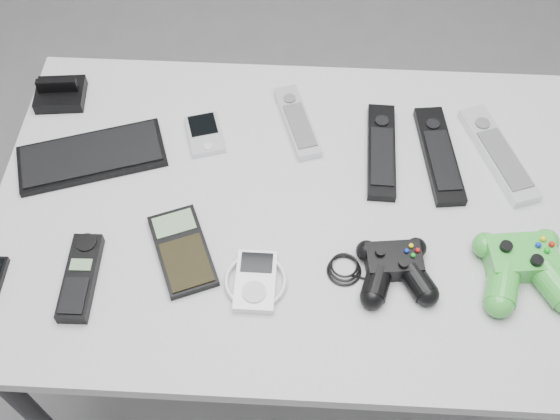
{
  "coord_description": "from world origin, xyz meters",
  "views": [
    {
      "loc": [
        -0.02,
        -0.74,
        1.72
      ],
      "look_at": [
        -0.06,
        -0.09,
        0.76
      ],
      "focal_mm": 42.0,
      "sensor_mm": 36.0,
      "label": 1
    }
  ],
  "objects_px": {
    "remote_silver_a": "(297,121)",
    "controller_black": "(395,267)",
    "pda_keyboard": "(92,156)",
    "cordless_handset": "(80,277)",
    "desk": "(300,224)",
    "remote_black_b": "(439,154)",
    "pda": "(205,134)",
    "remote_black_a": "(381,150)",
    "calculator": "(182,250)",
    "controller_green": "(524,265)",
    "remote_silver_b": "(498,153)",
    "mp3_player": "(255,281)"
  },
  "relations": [
    {
      "from": "remote_silver_a",
      "to": "controller_black",
      "type": "xyz_separation_m",
      "value": [
        0.17,
        -0.33,
        0.01
      ]
    },
    {
      "from": "pda_keyboard",
      "to": "cordless_handset",
      "type": "distance_m",
      "value": 0.26
    },
    {
      "from": "desk",
      "to": "remote_black_b",
      "type": "bearing_deg",
      "value": 25.47
    },
    {
      "from": "pda",
      "to": "remote_silver_a",
      "type": "distance_m",
      "value": 0.18
    },
    {
      "from": "remote_black_a",
      "to": "calculator",
      "type": "distance_m",
      "value": 0.42
    },
    {
      "from": "remote_black_b",
      "to": "controller_green",
      "type": "bearing_deg",
      "value": -71.55
    },
    {
      "from": "remote_silver_b",
      "to": "mp3_player",
      "type": "distance_m",
      "value": 0.53
    },
    {
      "from": "remote_silver_a",
      "to": "cordless_handset",
      "type": "relative_size",
      "value": 1.17
    },
    {
      "from": "remote_silver_a",
      "to": "remote_silver_b",
      "type": "distance_m",
      "value": 0.39
    },
    {
      "from": "desk",
      "to": "remote_black_b",
      "type": "relative_size",
      "value": 4.87
    },
    {
      "from": "remote_silver_a",
      "to": "remote_black_a",
      "type": "height_order",
      "value": "remote_black_a"
    },
    {
      "from": "remote_black_a",
      "to": "remote_silver_b",
      "type": "height_order",
      "value": "same"
    },
    {
      "from": "desk",
      "to": "controller_black",
      "type": "relative_size",
      "value": 5.05
    },
    {
      "from": "desk",
      "to": "calculator",
      "type": "height_order",
      "value": "calculator"
    },
    {
      "from": "pda_keyboard",
      "to": "calculator",
      "type": "height_order",
      "value": "same"
    },
    {
      "from": "pda_keyboard",
      "to": "remote_silver_b",
      "type": "bearing_deg",
      "value": -15.63
    },
    {
      "from": "remote_black_a",
      "to": "mp3_player",
      "type": "distance_m",
      "value": 0.36
    },
    {
      "from": "mp3_player",
      "to": "controller_black",
      "type": "height_order",
      "value": "controller_black"
    },
    {
      "from": "remote_silver_b",
      "to": "mp3_player",
      "type": "relative_size",
      "value": 2.1
    },
    {
      "from": "controller_green",
      "to": "desk",
      "type": "bearing_deg",
      "value": 155.19
    },
    {
      "from": "pda_keyboard",
      "to": "remote_silver_a",
      "type": "relative_size",
      "value": 1.47
    },
    {
      "from": "remote_silver_b",
      "to": "controller_green",
      "type": "height_order",
      "value": "controller_green"
    },
    {
      "from": "pda_keyboard",
      "to": "pda",
      "type": "xyz_separation_m",
      "value": [
        0.21,
        0.07,
        -0.0
      ]
    },
    {
      "from": "pda",
      "to": "controller_black",
      "type": "distance_m",
      "value": 0.45
    },
    {
      "from": "remote_silver_b",
      "to": "calculator",
      "type": "height_order",
      "value": "remote_silver_b"
    },
    {
      "from": "controller_black",
      "to": "controller_green",
      "type": "relative_size",
      "value": 1.3
    },
    {
      "from": "remote_black_b",
      "to": "mp3_player",
      "type": "height_order",
      "value": "remote_black_b"
    },
    {
      "from": "remote_black_a",
      "to": "calculator",
      "type": "relative_size",
      "value": 1.34
    },
    {
      "from": "cordless_handset",
      "to": "controller_black",
      "type": "height_order",
      "value": "controller_black"
    },
    {
      "from": "pda",
      "to": "calculator",
      "type": "distance_m",
      "value": 0.26
    },
    {
      "from": "pda_keyboard",
      "to": "mp3_player",
      "type": "height_order",
      "value": "mp3_player"
    },
    {
      "from": "pda",
      "to": "remote_black_a",
      "type": "bearing_deg",
      "value": -21.37
    },
    {
      "from": "controller_green",
      "to": "remote_black_a",
      "type": "bearing_deg",
      "value": 125.44
    },
    {
      "from": "cordless_handset",
      "to": "controller_black",
      "type": "bearing_deg",
      "value": 3.03
    },
    {
      "from": "pda",
      "to": "remote_black_a",
      "type": "distance_m",
      "value": 0.34
    },
    {
      "from": "cordless_handset",
      "to": "controller_black",
      "type": "xyz_separation_m",
      "value": [
        0.52,
        0.04,
        0.01
      ]
    },
    {
      "from": "remote_black_b",
      "to": "cordless_handset",
      "type": "bearing_deg",
      "value": -161.2
    },
    {
      "from": "remote_black_a",
      "to": "controller_black",
      "type": "relative_size",
      "value": 1.01
    },
    {
      "from": "remote_black_a",
      "to": "controller_green",
      "type": "relative_size",
      "value": 1.32
    },
    {
      "from": "pda_keyboard",
      "to": "remote_black_b",
      "type": "bearing_deg",
      "value": -15.72
    },
    {
      "from": "pda",
      "to": "remote_silver_a",
      "type": "xyz_separation_m",
      "value": [
        0.18,
        0.04,
        0.0
      ]
    },
    {
      "from": "remote_silver_a",
      "to": "pda",
      "type": "bearing_deg",
      "value": 174.62
    },
    {
      "from": "desk",
      "to": "mp3_player",
      "type": "bearing_deg",
      "value": -113.13
    },
    {
      "from": "pda_keyboard",
      "to": "mp3_player",
      "type": "distance_m",
      "value": 0.41
    },
    {
      "from": "remote_silver_a",
      "to": "cordless_handset",
      "type": "height_order",
      "value": "cordless_handset"
    },
    {
      "from": "mp3_player",
      "to": "controller_black",
      "type": "relative_size",
      "value": 0.5
    },
    {
      "from": "pda",
      "to": "remote_silver_b",
      "type": "xyz_separation_m",
      "value": [
        0.56,
        -0.02,
        0.0
      ]
    },
    {
      "from": "remote_silver_a",
      "to": "remote_black_a",
      "type": "relative_size",
      "value": 0.83
    },
    {
      "from": "pda",
      "to": "controller_green",
      "type": "height_order",
      "value": "controller_green"
    },
    {
      "from": "remote_silver_a",
      "to": "calculator",
      "type": "relative_size",
      "value": 1.11
    }
  ]
}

